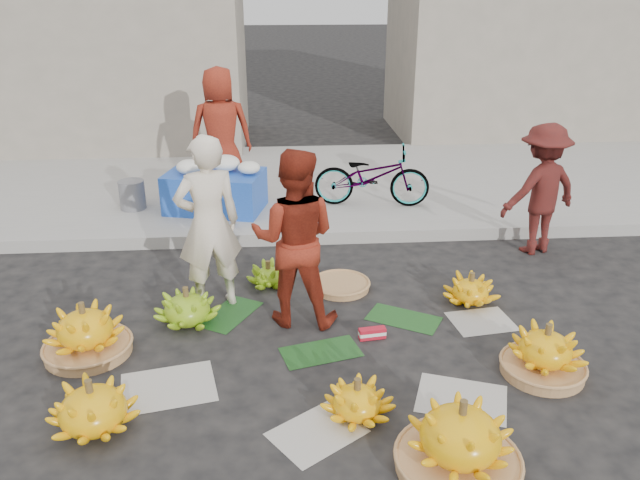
{
  "coord_description": "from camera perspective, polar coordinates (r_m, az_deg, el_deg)",
  "views": [
    {
      "loc": [
        -0.43,
        -4.63,
        2.89
      ],
      "look_at": [
        -0.05,
        0.56,
        0.7
      ],
      "focal_mm": 35.0,
      "sensor_mm": 36.0,
      "label": 1
    }
  ],
  "objects": [
    {
      "name": "banana_bunch_1",
      "position": [
        4.69,
        -20.09,
        -14.16
      ],
      "size": [
        0.68,
        0.68,
        0.4
      ],
      "rotation": [
        0.0,
        0.0,
        0.06
      ],
      "color": "yellow",
      "rests_on": "ground"
    },
    {
      "name": "basket_spare",
      "position": [
        6.3,
        1.9,
        -4.17
      ],
      "size": [
        0.59,
        0.59,
        0.07
      ],
      "primitive_type": "cylinder",
      "rotation": [
        0.0,
        0.0,
        -0.04
      ],
      "color": "#A37144",
      "rests_on": "ground"
    },
    {
      "name": "incense_stack",
      "position": [
        5.47,
        4.8,
        -8.49
      ],
      "size": [
        0.24,
        0.11,
        0.1
      ],
      "primitive_type": "cube",
      "rotation": [
        0.0,
        0.0,
        0.14
      ],
      "color": "red",
      "rests_on": "ground"
    },
    {
      "name": "building_right",
      "position": [
        13.28,
        18.82,
        20.0
      ],
      "size": [
        5.0,
        3.0,
        5.0
      ],
      "primitive_type": "cube",
      "color": "gray",
      "rests_on": "sidewalk"
    },
    {
      "name": "banana_bunch_3",
      "position": [
        4.56,
        3.4,
        -14.41
      ],
      "size": [
        0.61,
        0.61,
        0.31
      ],
      "rotation": [
        0.0,
        0.0,
        0.33
      ],
      "color": "yellow",
      "rests_on": "ground"
    },
    {
      "name": "man_striped",
      "position": [
        7.33,
        19.54,
        4.38
      ],
      "size": [
        1.08,
        0.82,
        1.47
      ],
      "primitive_type": "imported",
      "rotation": [
        0.0,
        0.0,
        3.46
      ],
      "color": "maroon",
      "rests_on": "ground"
    },
    {
      "name": "banana_bunch_4",
      "position": [
        5.25,
        19.87,
        -9.67
      ],
      "size": [
        0.64,
        0.64,
        0.45
      ],
      "rotation": [
        0.0,
        0.0,
        -0.12
      ],
      "color": "#A37144",
      "rests_on": "ground"
    },
    {
      "name": "curb",
      "position": [
        7.4,
        -0.51,
        0.45
      ],
      "size": [
        40.0,
        0.25,
        0.15
      ],
      "primitive_type": "cube",
      "color": "gray",
      "rests_on": "ground"
    },
    {
      "name": "bicycle",
      "position": [
        8.18,
        4.77,
        5.83
      ],
      "size": [
        0.73,
        1.55,
        0.79
      ],
      "primitive_type": "imported",
      "rotation": [
        0.0,
        0.0,
        1.43
      ],
      "color": "gray",
      "rests_on": "sidewalk"
    },
    {
      "name": "banana_bunch_6",
      "position": [
        5.76,
        -12.06,
        -6.05
      ],
      "size": [
        0.67,
        0.67,
        0.36
      ],
      "rotation": [
        0.0,
        0.0,
        0.18
      ],
      "color": "#66A016",
      "rests_on": "ground"
    },
    {
      "name": "banana_leaves",
      "position": [
        5.64,
        -0.22,
        -7.98
      ],
      "size": [
        2.0,
        1.0,
        0.0
      ],
      "primitive_type": null,
      "color": "#164419",
      "rests_on": "ground"
    },
    {
      "name": "grey_bucket",
      "position": [
        8.44,
        -16.79,
        3.98
      ],
      "size": [
        0.33,
        0.33,
        0.37
      ],
      "primitive_type": "cylinder",
      "color": "slate",
      "rests_on": "sidewalk"
    },
    {
      "name": "banana_bunch_7",
      "position": [
        6.36,
        -4.75,
        -3.22
      ],
      "size": [
        0.44,
        0.44,
        0.26
      ],
      "rotation": [
        0.0,
        0.0,
        0.15
      ],
      "color": "#66A016",
      "rests_on": "ground"
    },
    {
      "name": "vendor_red",
      "position": [
        5.42,
        -2.37,
        0.13
      ],
      "size": [
        0.88,
        0.74,
        1.6
      ],
      "primitive_type": "imported",
      "rotation": [
        0.0,
        0.0,
        2.96
      ],
      "color": "maroon",
      "rests_on": "ground"
    },
    {
      "name": "banana_bunch_0",
      "position": [
        5.52,
        -20.64,
        -7.86
      ],
      "size": [
        0.73,
        0.73,
        0.48
      ],
      "rotation": [
        0.0,
        0.0,
        0.19
      ],
      "color": "#A37144",
      "rests_on": "ground"
    },
    {
      "name": "sidewalk",
      "position": [
        9.38,
        -1.33,
        5.23
      ],
      "size": [
        40.0,
        4.0,
        0.12
      ],
      "primitive_type": "cube",
      "color": "gray",
      "rests_on": "ground"
    },
    {
      "name": "banana_bunch_2",
      "position": [
        4.18,
        12.67,
        -17.33
      ],
      "size": [
        0.91,
        0.91,
        0.52
      ],
      "rotation": [
        0.0,
        0.0,
        -0.34
      ],
      "color": "#A37144",
      "rests_on": "ground"
    },
    {
      "name": "newspaper_scatter",
      "position": [
        4.81,
        1.84,
        -14.03
      ],
      "size": [
        3.2,
        1.8,
        0.0
      ],
      "primitive_type": null,
      "color": "#BDB8AF",
      "rests_on": "ground"
    },
    {
      "name": "ground",
      "position": [
        5.47,
        0.98,
        -9.05
      ],
      "size": [
        80.0,
        80.0,
        0.0
      ],
      "primitive_type": "plane",
      "color": "black",
      "rests_on": "ground"
    },
    {
      "name": "banana_bunch_5",
      "position": [
        6.17,
        13.61,
        -4.43
      ],
      "size": [
        0.57,
        0.57,
        0.31
      ],
      "rotation": [
        0.0,
        0.0,
        0.22
      ],
      "color": "yellow",
      "rests_on": "ground"
    },
    {
      "name": "building_left",
      "position": [
        12.39,
        -21.89,
        17.14
      ],
      "size": [
        6.0,
        3.0,
        4.0
      ],
      "primitive_type": "cube",
      "color": "gray",
      "rests_on": "sidewalk"
    },
    {
      "name": "vendor_cream",
      "position": [
        5.77,
        -10.17,
        1.48
      ],
      "size": [
        0.7,
        0.57,
        1.65
      ],
      "primitive_type": "imported",
      "rotation": [
        0.0,
        0.0,
        3.47
      ],
      "color": "#F0E2CA",
      "rests_on": "ground"
    },
    {
      "name": "flower_vendor",
      "position": [
        8.67,
        -9.05,
        9.8
      ],
      "size": [
        0.92,
        0.68,
        1.72
      ],
      "primitive_type": "imported",
      "rotation": [
        0.0,
        0.0,
        3.3
      ],
      "color": "maroon",
      "rests_on": "sidewalk"
    },
    {
      "name": "flower_table",
      "position": [
        8.12,
        -9.52,
        4.67
      ],
      "size": [
        1.34,
        1.01,
        0.7
      ],
      "rotation": [
        0.0,
        0.0,
        -0.24
      ],
      "color": "#1B45B3",
      "rests_on": "sidewalk"
    }
  ]
}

